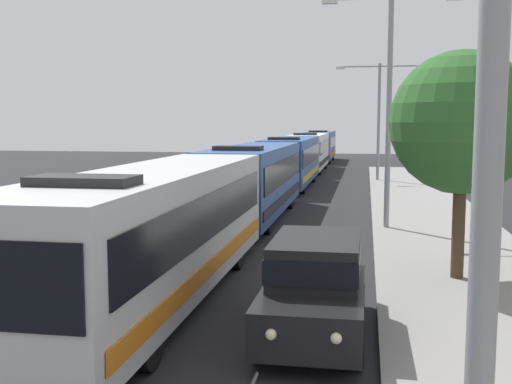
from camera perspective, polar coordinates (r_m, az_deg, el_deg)
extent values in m
cube|color=silver|center=(14.33, -8.91, -3.28)|extent=(2.50, 12.37, 2.70)
cube|color=black|center=(13.92, -3.97, -2.04)|extent=(0.04, 11.38, 1.00)
cube|color=black|center=(14.73, -13.61, -1.74)|extent=(0.04, 11.38, 1.00)
cube|color=black|center=(8.76, -22.30, -7.95)|extent=(2.30, 0.04, 1.20)
cube|color=orange|center=(14.13, -3.90, -6.66)|extent=(0.03, 11.75, 0.36)
cube|color=black|center=(10.73, -15.45, 1.01)|extent=(1.75, 0.90, 0.16)
cylinder|color=black|center=(10.76, -9.87, -13.21)|extent=(0.28, 1.00, 1.00)
cylinder|color=black|center=(11.67, -20.32, -11.95)|extent=(0.28, 1.00, 1.00)
cylinder|color=black|center=(17.49, -1.78, -5.43)|extent=(0.28, 1.00, 1.00)
cylinder|color=black|center=(18.06, -8.66, -5.12)|extent=(0.28, 1.00, 1.00)
cube|color=#284C8C|center=(26.39, -0.09, 1.24)|extent=(2.50, 11.69, 2.70)
cube|color=black|center=(26.17, 2.65, 1.96)|extent=(0.04, 10.75, 1.00)
cube|color=black|center=(26.61, -2.79, 2.04)|extent=(0.04, 10.75, 1.00)
cube|color=black|center=(20.64, -2.95, 0.61)|extent=(2.30, 0.04, 1.20)
cube|color=black|center=(26.28, 2.66, -0.54)|extent=(0.03, 11.10, 0.36)
cube|color=black|center=(22.85, -1.64, 4.02)|extent=(1.75, 0.90, 0.16)
cylinder|color=black|center=(22.81, 1.04, -2.62)|extent=(0.28, 1.00, 1.00)
cylinder|color=black|center=(23.25, -4.33, -2.47)|extent=(0.28, 1.00, 1.00)
cylinder|color=black|center=(29.52, 3.10, -0.55)|extent=(0.28, 1.00, 1.00)
cylinder|color=black|center=(29.86, -1.09, -0.46)|extent=(0.28, 1.00, 1.00)
cube|color=#284C8C|center=(39.21, 3.24, 2.95)|extent=(2.50, 11.92, 2.70)
cube|color=black|center=(39.07, 5.09, 3.43)|extent=(0.04, 10.96, 1.00)
cube|color=black|center=(39.36, 1.40, 3.48)|extent=(0.04, 10.96, 1.00)
cube|color=black|center=(33.28, 2.02, 2.84)|extent=(2.30, 0.04, 1.20)
cube|color=gold|center=(39.14, 5.09, 1.75)|extent=(0.03, 11.32, 0.36)
cube|color=black|center=(35.61, 2.57, 4.90)|extent=(1.75, 0.90, 0.16)
cylinder|color=black|center=(35.53, 4.28, 0.63)|extent=(0.28, 1.00, 1.00)
cylinder|color=black|center=(35.82, 0.78, 0.70)|extent=(0.28, 1.00, 1.00)
cylinder|color=black|center=(42.44, 5.22, 1.58)|extent=(0.28, 1.00, 1.00)
cylinder|color=black|center=(42.68, 2.28, 1.63)|extent=(0.28, 1.00, 1.00)
cube|color=silver|center=(51.56, 4.87, 3.78)|extent=(2.50, 11.59, 2.70)
cube|color=black|center=(51.45, 6.29, 4.15)|extent=(0.04, 10.67, 1.00)
cube|color=black|center=(51.67, 3.47, 4.19)|extent=(0.04, 10.67, 1.00)
cube|color=black|center=(45.76, 4.22, 3.82)|extent=(2.30, 0.04, 1.20)
cube|color=black|center=(51.50, 6.28, 2.87)|extent=(0.03, 11.01, 0.36)
cube|color=black|center=(48.05, 4.51, 5.29)|extent=(1.75, 0.90, 0.16)
cylinder|color=black|center=(47.97, 5.78, 2.13)|extent=(0.28, 1.00, 1.00)
cylinder|color=black|center=(48.18, 3.17, 2.17)|extent=(0.28, 1.00, 1.00)
cylinder|color=black|center=(54.72, 6.31, 2.66)|extent=(0.28, 1.00, 1.00)
cylinder|color=black|center=(54.90, 4.01, 2.70)|extent=(0.28, 1.00, 1.00)
cube|color=#284C8C|center=(64.26, 5.89, 4.30)|extent=(2.50, 11.08, 2.70)
cube|color=black|center=(64.17, 7.03, 4.59)|extent=(0.04, 10.20, 1.00)
cube|color=black|center=(64.35, 4.77, 4.62)|extent=(0.04, 10.20, 1.00)
cube|color=black|center=(58.71, 5.50, 4.39)|extent=(2.30, 0.04, 1.20)
cube|color=orange|center=(64.22, 7.03, 3.57)|extent=(0.03, 10.53, 0.36)
cube|color=black|center=(60.91, 5.68, 5.53)|extent=(1.75, 0.90, 0.16)
cylinder|color=black|center=(60.83, 6.68, 3.04)|extent=(0.28, 1.00, 1.00)
cylinder|color=black|center=(60.99, 4.61, 3.07)|extent=(0.28, 1.00, 1.00)
cylinder|color=black|center=(67.29, 7.00, 3.36)|extent=(0.28, 1.00, 1.00)
cylinder|color=black|center=(67.44, 5.13, 3.39)|extent=(0.28, 1.00, 1.00)
cube|color=black|center=(12.14, 5.41, -9.86)|extent=(1.84, 4.54, 0.80)
cube|color=black|center=(12.08, 5.51, -6.02)|extent=(1.62, 2.64, 0.80)
cube|color=black|center=(12.08, 5.51, -6.02)|extent=(1.66, 2.73, 0.44)
sphere|color=#F9EFCC|center=(9.99, 1.37, -12.86)|extent=(0.18, 0.18, 0.18)
sphere|color=#F9EFCC|center=(9.90, 7.32, -13.10)|extent=(0.18, 0.18, 0.18)
cylinder|color=black|center=(11.01, 0.41, -13.48)|extent=(0.22, 0.70, 0.70)
cylinder|color=black|center=(10.88, 9.22, -13.82)|extent=(0.22, 0.70, 0.70)
cylinder|color=black|center=(13.66, 2.40, -9.49)|extent=(0.22, 0.70, 0.70)
cylinder|color=black|center=(13.56, 9.39, -9.71)|extent=(0.22, 0.70, 0.70)
cylinder|color=gray|center=(4.42, 20.79, 11.26)|extent=(0.20, 0.20, 8.72)
cylinder|color=gray|center=(23.70, 12.02, 7.18)|extent=(0.20, 0.20, 8.61)
cube|color=silver|center=(24.13, 6.75, 16.87)|extent=(0.56, 0.28, 0.16)
cylinder|color=gray|center=(43.05, 11.12, 6.28)|extent=(0.20, 0.20, 7.80)
cylinder|color=gray|center=(43.20, 9.47, 11.22)|extent=(2.60, 0.10, 0.10)
cube|color=silver|center=(43.23, 7.72, 11.14)|extent=(0.56, 0.28, 0.16)
cylinder|color=gray|center=(43.25, 12.98, 11.14)|extent=(2.60, 0.10, 0.10)
cube|color=silver|center=(43.33, 14.73, 10.98)|extent=(0.56, 0.28, 0.16)
cylinder|color=#4C3823|center=(16.61, 17.97, -3.23)|extent=(0.32, 0.32, 2.50)
sphere|color=#2D6028|center=(16.39, 18.30, 6.05)|extent=(3.58, 3.58, 3.58)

